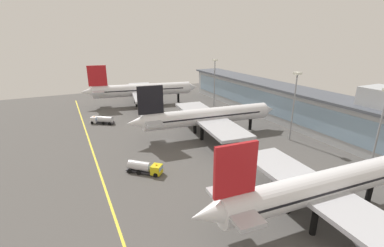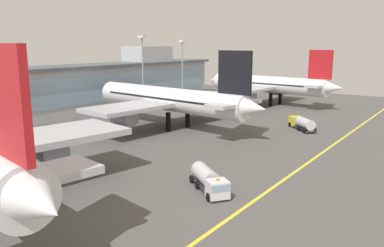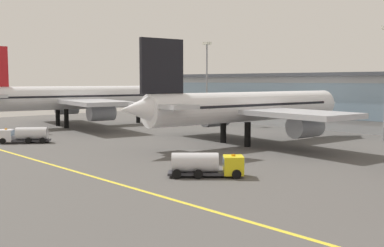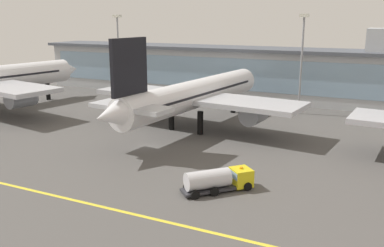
% 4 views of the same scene
% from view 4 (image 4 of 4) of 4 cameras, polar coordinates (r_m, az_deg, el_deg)
% --- Properties ---
extents(ground_plane, '(180.00, 180.00, 0.00)m').
position_cam_4_polar(ground_plane, '(70.92, -5.87, -3.16)').
color(ground_plane, '#514F4C').
extents(taxiway_centreline_stripe, '(144.00, 0.50, 0.01)m').
position_cam_4_polar(taxiway_centreline_stripe, '(54.64, -18.21, -9.18)').
color(taxiway_centreline_stripe, yellow).
rests_on(taxiway_centreline_stripe, ground).
extents(terminal_building, '(125.74, 14.00, 18.54)m').
position_cam_4_polar(terminal_building, '(113.80, 8.25, 6.98)').
color(terminal_building, '#ADB2B7').
rests_on(terminal_building, ground).
extents(airliner_near_right, '(42.69, 52.27, 18.04)m').
position_cam_4_polar(airliner_near_right, '(80.89, 0.30, 3.87)').
color(airliner_near_right, black).
rests_on(airliner_near_right, ground).
extents(baggage_tug_near, '(7.93, 8.28, 2.90)m').
position_cam_4_polar(baggage_tug_near, '(52.85, 3.77, -7.51)').
color(baggage_tug_near, black).
rests_on(baggage_tug_near, ground).
extents(apron_light_mast_west, '(1.80, 1.80, 21.73)m').
position_cam_4_polar(apron_light_mast_west, '(95.94, 14.64, 9.73)').
color(apron_light_mast_west, gray).
rests_on(apron_light_mast_west, ground).
extents(apron_light_mast_centre, '(1.80, 1.80, 21.68)m').
position_cam_4_polar(apron_light_mast_centre, '(116.22, -9.93, 10.64)').
color(apron_light_mast_centre, gray).
rests_on(apron_light_mast_centre, ground).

